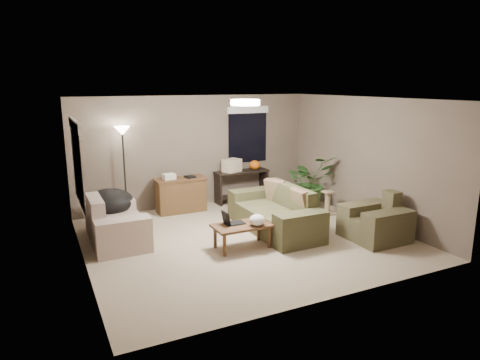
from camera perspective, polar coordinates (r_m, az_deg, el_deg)
name	(u,v)px	position (r m, az deg, el deg)	size (l,w,h in m)	color
room_shell	(245,171)	(7.51, 0.66, 1.18)	(5.50, 5.50, 5.50)	tan
main_sofa	(276,215)	(8.24, 4.79, -4.68)	(0.95, 2.20, 0.85)	brown
throw_pillows	(288,196)	(8.27, 6.36, -2.08)	(0.40, 1.38, 0.47)	#8C7251
loveseat	(115,226)	(7.92, -16.35, -5.88)	(0.90, 1.60, 0.85)	#BFB3A3
armchair	(376,223)	(8.12, 17.62, -5.49)	(0.95, 1.00, 0.85)	#4E482F
coffee_table	(242,228)	(7.31, 0.32, -6.41)	(1.00, 0.55, 0.42)	brown
laptop	(231,221)	(7.28, -1.22, -5.46)	(0.37, 0.24, 0.24)	black
plastic_bag	(257,220)	(7.22, 2.28, -5.35)	(0.28, 0.25, 0.19)	white
desk	(181,195)	(9.44, -7.88, -1.95)	(1.10, 0.50, 0.75)	brown
desk_papers	(173,177)	(9.29, -8.86, 0.46)	(0.69, 0.29, 0.12)	silver
console_table	(241,184)	(10.11, 0.19, -0.49)	(1.30, 0.40, 0.75)	black
pumpkin	(255,165)	(10.18, 1.97, 2.02)	(0.26, 0.26, 0.22)	orange
cardboard_box	(232,165)	(9.91, -1.10, 1.96)	(0.39, 0.30, 0.30)	beige
papasan_chair	(110,206)	(8.55, -16.96, -3.36)	(1.14, 1.14, 0.80)	black
floor_lamp	(123,142)	(9.04, -15.36, 4.95)	(0.32, 0.32, 1.91)	black
ceiling_fixture	(245,103)	(7.36, 0.69, 10.29)	(0.50, 0.50, 0.10)	white
houseplant	(309,187)	(9.76, 9.14, -0.97)	(1.08, 1.20, 0.94)	#2D5923
cat_scratching_post	(327,204)	(9.41, 11.58, -3.17)	(0.32, 0.32, 0.50)	tan
window_left	(76,149)	(6.98, -21.04, 3.89)	(0.05, 1.56, 1.33)	black
window_back	(248,125)	(10.20, 1.05, 7.31)	(1.06, 0.05, 1.33)	black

